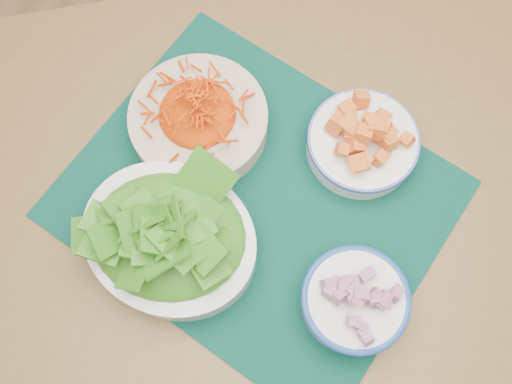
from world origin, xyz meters
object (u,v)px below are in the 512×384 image
squash_bowl (364,139)px  lettuce_bowl (169,236)px  onion_bowl (355,300)px  placemat (256,199)px  table (308,196)px  carrot_bowl (198,117)px

squash_bowl → lettuce_bowl: size_ratio=0.61×
lettuce_bowl → onion_bowl: lettuce_bowl is taller
squash_bowl → onion_bowl: 0.25m
lettuce_bowl → placemat: bearing=59.2°
table → placemat: (-0.08, -0.05, 0.10)m
placemat → lettuce_bowl: (-0.11, -0.10, 0.06)m
carrot_bowl → squash_bowl: 0.26m
onion_bowl → placemat: bearing=141.3°
placemat → lettuce_bowl: bearing=-114.4°
placemat → carrot_bowl: (-0.11, 0.10, 0.04)m
lettuce_bowl → onion_bowl: size_ratio=2.03×
table → onion_bowl: bearing=-87.7°
table → squash_bowl: bearing=19.1°
squash_bowl → lettuce_bowl: (-0.26, -0.21, 0.01)m
squash_bowl → onion_bowl: (0.02, -0.25, -0.00)m
onion_bowl → squash_bowl: bearing=94.5°
squash_bowl → onion_bowl: size_ratio=1.24×
placemat → squash_bowl: size_ratio=2.88×
squash_bowl → lettuce_bowl: bearing=-141.0°
lettuce_bowl → onion_bowl: (0.28, -0.04, -0.01)m
carrot_bowl → onion_bowl: (0.28, -0.23, 0.00)m
lettuce_bowl → squash_bowl: bearing=56.8°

